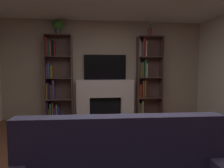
# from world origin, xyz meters

# --- Properties ---
(ground_plane) EXTENTS (6.48, 6.48, 0.00)m
(ground_plane) POSITION_xyz_m (0.00, 0.00, 0.00)
(ground_plane) COLOR brown
(wall_back_accent) EXTENTS (5.37, 0.06, 2.54)m
(wall_back_accent) POSITION_xyz_m (0.00, 2.73, 1.27)
(wall_back_accent) COLOR tan
(wall_back_accent) RESTS_ON ground_plane
(fireplace) EXTENTS (1.59, 0.51, 1.01)m
(fireplace) POSITION_xyz_m (0.00, 2.59, 0.53)
(fireplace) COLOR white
(fireplace) RESTS_ON ground_plane
(tv) EXTENTS (1.10, 0.06, 0.65)m
(tv) POSITION_xyz_m (0.00, 2.67, 1.34)
(tv) COLOR black
(tv) RESTS_ON fireplace
(bookshelf_left) EXTENTS (0.66, 0.30, 2.14)m
(bookshelf_left) POSITION_xyz_m (-1.25, 2.59, 0.99)
(bookshelf_left) COLOR brown
(bookshelf_left) RESTS_ON ground_plane
(bookshelf_right) EXTENTS (0.66, 0.31, 2.14)m
(bookshelf_right) POSITION_xyz_m (1.08, 2.59, 1.09)
(bookshelf_right) COLOR brown
(bookshelf_right) RESTS_ON ground_plane
(potted_plant) EXTENTS (0.25, 0.25, 0.36)m
(potted_plant) POSITION_xyz_m (-1.17, 2.55, 2.35)
(potted_plant) COLOR #45534E
(potted_plant) RESTS_ON bookshelf_left
(vase_with_flowers) EXTENTS (0.11, 0.11, 0.37)m
(vase_with_flowers) POSITION_xyz_m (1.17, 2.55, 2.27)
(vase_with_flowers) COLOR #8A3A47
(vase_with_flowers) RESTS_ON bookshelf_right
(coffee_table) EXTENTS (0.71, 0.55, 0.40)m
(coffee_table) POSITION_xyz_m (-0.16, -0.39, 0.34)
(coffee_table) COLOR #8A664E
(coffee_table) RESTS_ON ground_plane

